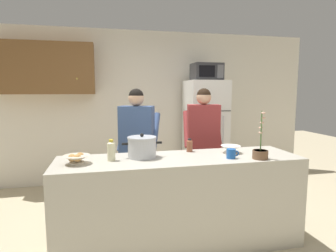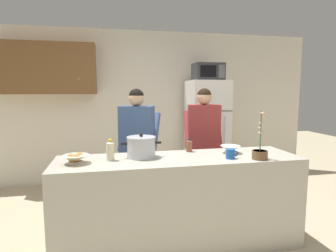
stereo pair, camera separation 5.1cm
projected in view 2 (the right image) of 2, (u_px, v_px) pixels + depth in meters
ground_plane at (179, 244)px, 2.94m from camera, size 14.00×14.00×0.00m
back_wall_unit at (132, 101)px, 4.90m from camera, size 6.00×0.48×2.60m
kitchen_island at (179, 201)px, 2.88m from camera, size 2.44×0.68×0.92m
refrigerator at (207, 132)px, 4.82m from camera, size 0.64×0.68×1.75m
microwave at (208, 72)px, 4.67m from camera, size 0.48×0.37×0.28m
person_near_pot at (137, 139)px, 3.44m from camera, size 0.59×0.54×1.61m
person_by_sink at (204, 136)px, 3.67m from camera, size 0.55×0.49×1.61m
cooking_pot at (141, 147)px, 2.82m from camera, size 0.40×0.29×0.25m
coffee_mug at (231, 154)px, 2.77m from camera, size 0.13×0.09×0.10m
bread_bowl at (76, 158)px, 2.58m from camera, size 0.24×0.24×0.10m
empty_bowl at (230, 149)px, 3.01m from camera, size 0.21×0.21×0.08m
bottle_near_edge at (189, 145)px, 3.08m from camera, size 0.07×0.07×0.14m
bottle_mid_counter at (110, 150)px, 2.69m from camera, size 0.08×0.08×0.21m
potted_orchid at (260, 152)px, 2.75m from camera, size 0.15×0.15×0.47m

